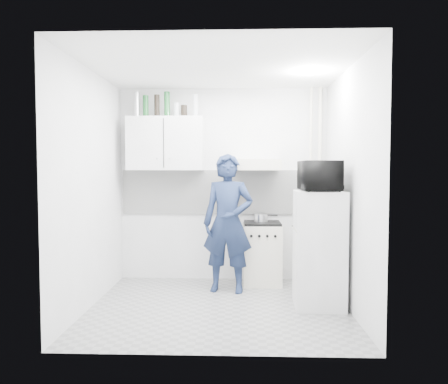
{
  "coord_description": "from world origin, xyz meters",
  "views": [
    {
      "loc": [
        0.22,
        -4.71,
        1.51
      ],
      "look_at": [
        0.05,
        0.3,
        1.25
      ],
      "focal_mm": 35.0,
      "sensor_mm": 36.0,
      "label": 1
    }
  ],
  "objects": [
    {
      "name": "canister_b",
      "position": [
        -0.51,
        1.07,
        2.28
      ],
      "size": [
        0.08,
        0.08,
        0.16
      ],
      "primitive_type": "cylinder",
      "color": "black",
      "rests_on": "upper_cabinet"
    },
    {
      "name": "microwave",
      "position": [
        1.1,
        0.06,
        1.44
      ],
      "size": [
        0.6,
        0.42,
        0.33
      ],
      "primitive_type": "imported",
      "rotation": [
        0.0,
        0.0,
        1.6
      ],
      "color": "black",
      "rests_on": "fridge"
    },
    {
      "name": "bottle_a",
      "position": [
        -1.14,
        1.07,
        2.37
      ],
      "size": [
        0.08,
        0.08,
        0.33
      ],
      "primitive_type": "cylinder",
      "color": "silver",
      "rests_on": "upper_cabinet"
    },
    {
      "name": "upper_cabinet",
      "position": [
        -0.75,
        1.07,
        1.85
      ],
      "size": [
        1.0,
        0.35,
        0.7
      ],
      "primitive_type": "cube",
      "color": "white",
      "rests_on": "wall_back"
    },
    {
      "name": "canister_a",
      "position": [
        -0.61,
        1.07,
        2.29
      ],
      "size": [
        0.07,
        0.07,
        0.19
      ],
      "primitive_type": "cylinder",
      "color": "#B2B7BC",
      "rests_on": "upper_cabinet"
    },
    {
      "name": "stove_top",
      "position": [
        0.53,
        1.0,
        0.81
      ],
      "size": [
        0.47,
        0.47,
        0.03
      ],
      "primitive_type": "cube",
      "color": "black",
      "rests_on": "stove"
    },
    {
      "name": "bottle_b",
      "position": [
        -1.02,
        1.07,
        2.34
      ],
      "size": [
        0.07,
        0.07,
        0.29
      ],
      "primitive_type": "cylinder",
      "color": "#144C1E",
      "rests_on": "upper_cabinet"
    },
    {
      "name": "range_hood",
      "position": [
        0.45,
        1.0,
        1.57
      ],
      "size": [
        0.6,
        0.5,
        0.14
      ],
      "primitive_type": "cube",
      "color": "silver",
      "rests_on": "wall_back"
    },
    {
      "name": "ceiling",
      "position": [
        0.0,
        0.0,
        2.6
      ],
      "size": [
        2.8,
        2.8,
        0.0
      ],
      "primitive_type": "plane",
      "color": "white",
      "rests_on": "wall_back"
    },
    {
      "name": "wall_left",
      "position": [
        -1.4,
        0.0,
        1.3
      ],
      "size": [
        0.0,
        2.6,
        2.6
      ],
      "primitive_type": "plane",
      "rotation": [
        1.57,
        0.0,
        1.57
      ],
      "color": "silver",
      "rests_on": "floor"
    },
    {
      "name": "backsplash",
      "position": [
        0.0,
        1.24,
        1.2
      ],
      "size": [
        2.74,
        0.03,
        0.6
      ],
      "primitive_type": "cube",
      "color": "white",
      "rests_on": "wall_back"
    },
    {
      "name": "bottle_c",
      "position": [
        -0.87,
        1.07,
        2.35
      ],
      "size": [
        0.07,
        0.07,
        0.29
      ],
      "primitive_type": "cylinder",
      "color": "black",
      "rests_on": "upper_cabinet"
    },
    {
      "name": "person",
      "position": [
        0.09,
        0.63,
        0.85
      ],
      "size": [
        0.67,
        0.49,
        1.7
      ],
      "primitive_type": "imported",
      "rotation": [
        0.0,
        0.0,
        -0.15
      ],
      "color": "#172340",
      "rests_on": "floor"
    },
    {
      "name": "bottle_e",
      "position": [
        -0.35,
        1.07,
        2.35
      ],
      "size": [
        0.07,
        0.07,
        0.29
      ],
      "primitive_type": "cylinder",
      "color": "#B2B7BC",
      "rests_on": "upper_cabinet"
    },
    {
      "name": "wall_right",
      "position": [
        1.4,
        0.0,
        1.3
      ],
      "size": [
        0.0,
        2.6,
        2.6
      ],
      "primitive_type": "plane",
      "rotation": [
        1.57,
        0.0,
        -1.57
      ],
      "color": "silver",
      "rests_on": "floor"
    },
    {
      "name": "fridge",
      "position": [
        1.1,
        0.06,
        0.64
      ],
      "size": [
        0.55,
        0.55,
        1.28
      ],
      "primitive_type": "cube",
      "rotation": [
        0.0,
        0.0,
        -0.04
      ],
      "color": "white",
      "rests_on": "floor"
    },
    {
      "name": "pipe_a",
      "position": [
        1.3,
        1.17,
        1.3
      ],
      "size": [
        0.05,
        0.05,
        2.6
      ],
      "primitive_type": "cylinder",
      "color": "silver",
      "rests_on": "floor"
    },
    {
      "name": "ceiling_spot_fixture",
      "position": [
        1.0,
        0.2,
        2.57
      ],
      "size": [
        0.1,
        0.1,
        0.02
      ],
      "primitive_type": "cylinder",
      "color": "white",
      "rests_on": "ceiling"
    },
    {
      "name": "pipe_b",
      "position": [
        1.18,
        1.17,
        1.3
      ],
      "size": [
        0.04,
        0.04,
        2.6
      ],
      "primitive_type": "cylinder",
      "color": "silver",
      "rests_on": "floor"
    },
    {
      "name": "bottle_d",
      "position": [
        -0.73,
        1.07,
        2.37
      ],
      "size": [
        0.08,
        0.08,
        0.33
      ],
      "primitive_type": "cylinder",
      "color": "#144C1E",
      "rests_on": "upper_cabinet"
    },
    {
      "name": "wall_back",
      "position": [
        0.0,
        1.25,
        1.3
      ],
      "size": [
        2.8,
        0.0,
        2.8
      ],
      "primitive_type": "plane",
      "rotation": [
        1.57,
        0.0,
        0.0
      ],
      "color": "silver",
      "rests_on": "floor"
    },
    {
      "name": "floor",
      "position": [
        0.0,
        0.0,
        0.0
      ],
      "size": [
        2.8,
        2.8,
        0.0
      ],
      "primitive_type": "plane",
      "color": "gray",
      "rests_on": "ground"
    },
    {
      "name": "saucepan",
      "position": [
        0.51,
        1.05,
        0.87
      ],
      "size": [
        0.18,
        0.18,
        0.1
      ],
      "primitive_type": "cylinder",
      "color": "silver",
      "rests_on": "stove_top"
    },
    {
      "name": "stove",
      "position": [
        0.53,
        1.0,
        0.4
      ],
      "size": [
        0.49,
        0.49,
        0.79
      ],
      "primitive_type": "cube",
      "color": "silver",
      "rests_on": "floor"
    }
  ]
}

